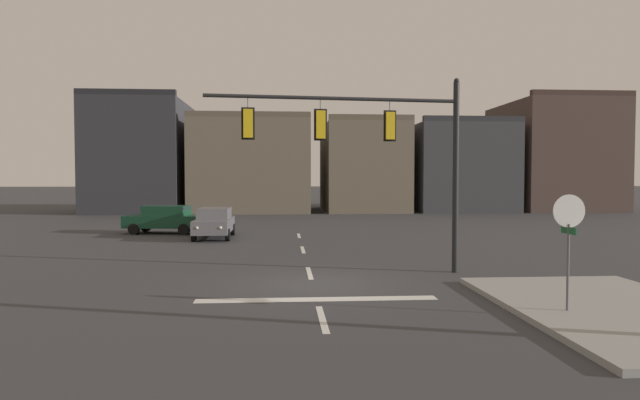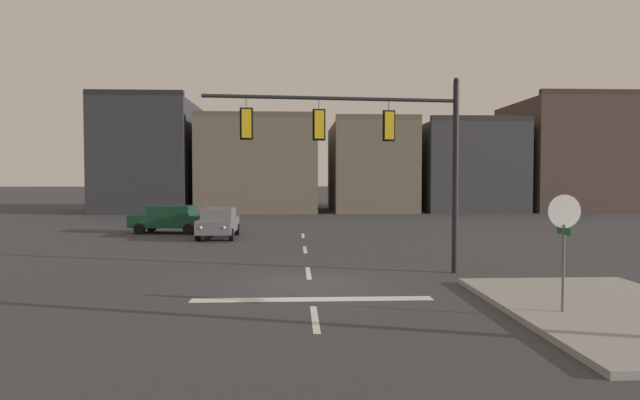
# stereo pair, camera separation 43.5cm
# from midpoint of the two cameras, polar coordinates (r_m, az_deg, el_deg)

# --- Properties ---
(ground_plane) EXTENTS (400.00, 400.00, 0.00)m
(ground_plane) POSITION_cam_midpoint_polar(r_m,az_deg,el_deg) (16.54, -0.29, -8.86)
(ground_plane) COLOR #353538
(sidewalk_near_corner) EXTENTS (5.00, 8.00, 0.15)m
(sidewalk_near_corner) POSITION_cam_midpoint_polar(r_m,az_deg,el_deg) (14.77, 29.31, -10.22)
(sidewalk_near_corner) COLOR gray
(sidewalk_near_corner) RESTS_ON ground
(stop_bar_paint) EXTENTS (6.40, 0.50, 0.01)m
(stop_bar_paint) POSITION_cam_midpoint_polar(r_m,az_deg,el_deg) (14.59, 0.04, -10.37)
(stop_bar_paint) COLOR silver
(stop_bar_paint) RESTS_ON ground
(lane_centreline) EXTENTS (0.16, 26.40, 0.01)m
(lane_centreline) POSITION_cam_midpoint_polar(r_m,az_deg,el_deg) (18.51, -0.55, -7.66)
(lane_centreline) COLOR silver
(lane_centreline) RESTS_ON ground
(signal_mast_near_side) EXTENTS (8.43, 0.96, 6.57)m
(signal_mast_near_side) POSITION_cam_midpoint_polar(r_m,az_deg,el_deg) (18.07, 6.44, 6.25)
(signal_mast_near_side) COLOR black
(signal_mast_near_side) RESTS_ON ground
(stop_sign) EXTENTS (0.76, 0.64, 2.83)m
(stop_sign) POSITION_cam_midpoint_polar(r_m,az_deg,el_deg) (13.64, 25.05, -2.36)
(stop_sign) COLOR #56565B
(stop_sign) RESTS_ON ground
(car_lot_nearside) EXTENTS (1.93, 4.46, 1.61)m
(car_lot_nearside) POSITION_cam_midpoint_polar(r_m,az_deg,el_deg) (29.70, -10.18, -2.27)
(car_lot_nearside) COLOR slate
(car_lot_nearside) RESTS_ON ground
(car_lot_middle) EXTENTS (4.63, 2.42, 1.61)m
(car_lot_middle) POSITION_cam_midpoint_polar(r_m,az_deg,el_deg) (32.89, -15.07, -1.88)
(car_lot_middle) COLOR #143D28
(car_lot_middle) RESTS_ON ground
(building_row) EXTENTS (50.23, 12.09, 11.26)m
(building_row) POSITION_cam_midpoint_polar(r_m,az_deg,el_deg) (54.12, 4.91, 3.90)
(building_row) COLOR #2D2D33
(building_row) RESTS_ON ground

